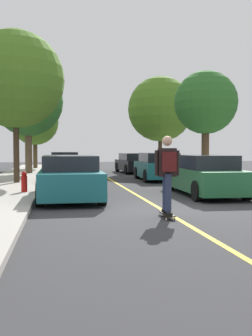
# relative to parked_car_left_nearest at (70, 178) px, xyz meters

# --- Properties ---
(ground) EXTENTS (80.00, 80.00, 0.00)m
(ground) POSITION_rel_parked_car_left_nearest_xyz_m (2.32, -2.45, -0.70)
(ground) COLOR #353538
(center_line) EXTENTS (0.12, 39.20, 0.01)m
(center_line) POSITION_rel_parked_car_left_nearest_xyz_m (2.32, 1.55, -0.69)
(center_line) COLOR gold
(center_line) RESTS_ON ground
(parked_car_left_nearest) EXTENTS (1.95, 4.21, 1.39)m
(parked_car_left_nearest) POSITION_rel_parked_car_left_nearest_xyz_m (0.00, 0.00, 0.00)
(parked_car_left_nearest) COLOR #196066
(parked_car_left_nearest) RESTS_ON ground
(parked_car_left_near) EXTENTS (1.96, 4.27, 1.31)m
(parked_car_left_near) POSITION_rel_parked_car_left_nearest_xyz_m (-0.00, 6.54, -0.06)
(parked_car_left_near) COLOR maroon
(parked_car_left_near) RESTS_ON ground
(parked_car_left_far) EXTENTS (2.06, 4.23, 1.41)m
(parked_car_left_far) POSITION_rel_parked_car_left_nearest_xyz_m (-0.00, 13.53, -0.00)
(parked_car_left_far) COLOR navy
(parked_car_left_far) RESTS_ON ground
(parked_car_right_nearest) EXTENTS (1.90, 4.69, 1.38)m
(parked_car_right_nearest) POSITION_rel_parked_car_left_nearest_xyz_m (4.64, 0.50, -0.02)
(parked_car_right_nearest) COLOR #1E5B33
(parked_car_right_nearest) RESTS_ON ground
(parked_car_right_near) EXTENTS (2.00, 4.16, 1.41)m
(parked_car_right_near) POSITION_rel_parked_car_left_nearest_xyz_m (4.64, 6.92, 0.00)
(parked_car_right_near) COLOR #196066
(parked_car_right_near) RESTS_ON ground
(parked_car_right_far) EXTENTS (1.97, 4.66, 1.33)m
(parked_car_right_far) POSITION_rel_parked_car_left_nearest_xyz_m (4.64, 13.48, -0.04)
(parked_car_right_far) COLOR black
(parked_car_right_far) RESTS_ON ground
(street_tree_left_nearest) EXTENTS (4.22, 4.22, 6.60)m
(street_tree_left_nearest) POSITION_rel_parked_car_left_nearest_xyz_m (-2.17, 5.25, 3.92)
(street_tree_left_nearest) COLOR #3D2D1E
(street_tree_left_nearest) RESTS_ON sidewalk_left
(street_tree_left_near) EXTENTS (4.25, 4.25, 6.52)m
(street_tree_left_near) POSITION_rel_parked_car_left_nearest_xyz_m (-2.17, 12.16, 3.81)
(street_tree_left_near) COLOR brown
(street_tree_left_near) RESTS_ON sidewalk_left
(street_tree_left_far) EXTENTS (3.65, 3.65, 5.44)m
(street_tree_left_far) POSITION_rel_parked_car_left_nearest_xyz_m (-2.17, 18.79, 3.05)
(street_tree_left_far) COLOR #4C3823
(street_tree_left_far) RESTS_ON sidewalk_left
(street_tree_right_nearest) EXTENTS (3.11, 3.11, 5.31)m
(street_tree_right_nearest) POSITION_rel_parked_car_left_nearest_xyz_m (6.81, 5.95, 3.17)
(street_tree_right_nearest) COLOR #4C3823
(street_tree_right_nearest) RESTS_ON sidewalk_right
(street_tree_right_near) EXTENTS (4.63, 4.63, 6.64)m
(street_tree_right_near) POSITION_rel_parked_car_left_nearest_xyz_m (6.81, 14.62, 3.76)
(street_tree_right_near) COLOR #3D2D1E
(street_tree_right_near) RESTS_ON sidewalk_right
(fire_hydrant) EXTENTS (0.20, 0.20, 0.70)m
(fire_hydrant) POSITION_rel_parked_car_left_nearest_xyz_m (-1.50, 1.22, -0.21)
(fire_hydrant) COLOR #B2140F
(fire_hydrant) RESTS_ON sidewalk_left
(skateboard) EXTENTS (0.26, 0.85, 0.10)m
(skateboard) POSITION_rel_parked_car_left_nearest_xyz_m (2.12, -3.66, -0.61)
(skateboard) COLOR black
(skateboard) RESTS_ON ground
(skateboarder) EXTENTS (0.58, 0.70, 1.79)m
(skateboarder) POSITION_rel_parked_car_left_nearest_xyz_m (2.12, -3.69, 0.42)
(skateboarder) COLOR black
(skateboarder) RESTS_ON skateboard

